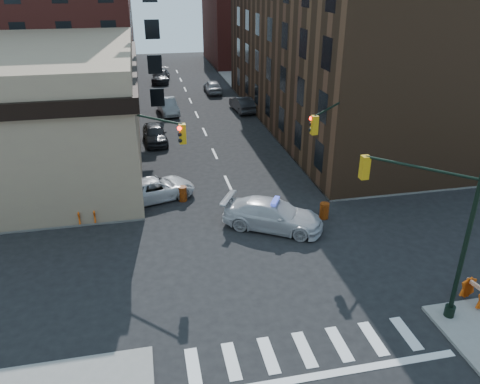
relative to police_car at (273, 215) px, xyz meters
name	(u,v)px	position (x,y,z in m)	size (l,w,h in m)	color
ground	(262,258)	(-1.40, -3.03, -0.86)	(140.00, 140.00, 0.00)	black
sidewalk_ne	(376,93)	(21.60, 29.72, -0.78)	(34.00, 54.50, 0.15)	gray
commercial_row_ne	(338,51)	(11.60, 19.47, 6.14)	(14.00, 34.00, 14.00)	#472E1C
filler_nw	(66,12)	(-17.40, 58.97, 7.14)	(20.00, 18.00, 16.00)	brown
filler_ne	(258,24)	(12.60, 54.97, 5.14)	(16.00, 16.00, 12.00)	maroon
signal_pole_se	(441,219)	(4.64, -8.56, 3.75)	(5.40, 5.27, 8.00)	black
signal_pole_nw	(141,155)	(-7.25, 2.30, 3.48)	(3.58, 3.67, 8.00)	black
signal_pole_ne	(334,141)	(4.44, 2.32, 3.48)	(3.67, 3.58, 8.00)	black
tree_ne_near	(271,83)	(6.10, 22.97, 2.63)	(3.00, 3.00, 4.85)	black
tree_ne_far	(253,68)	(6.10, 30.97, 2.63)	(3.00, 3.00, 4.85)	black
police_car	(273,215)	(0.00, 0.00, 0.00)	(2.41, 5.92, 1.72)	silver
pickup	(155,189)	(-6.62, 5.36, -0.12)	(2.46, 5.33, 1.48)	silver
parked_car_wnear	(155,134)	(-6.10, 16.83, -0.04)	(1.93, 4.81, 1.64)	black
parked_car_wfar	(168,106)	(-4.34, 25.98, -0.05)	(1.72, 4.93, 1.62)	gray
parked_car_wdeep	(161,76)	(-4.17, 41.99, -0.04)	(2.29, 5.64, 1.64)	black
parked_car_enear	(242,104)	(3.63, 25.27, -0.05)	(1.71, 4.89, 1.61)	black
parked_car_efar	(213,86)	(1.80, 34.35, -0.06)	(1.89, 4.69, 1.60)	gray
pedestrian_a	(130,186)	(-8.23, 5.67, 0.08)	(0.57, 0.38, 1.57)	black
pedestrian_b	(43,187)	(-13.70, 6.22, 0.29)	(0.97, 0.76, 2.00)	black
pedestrian_c	(21,212)	(-14.40, 2.97, 0.22)	(1.09, 0.45, 1.85)	#1F232E
barrel_road	(324,211)	(3.42, 0.50, -0.35)	(0.56, 0.56, 1.01)	#E75B0A
barrel_bank	(183,194)	(-4.85, 4.73, -0.36)	(0.56, 0.56, 1.00)	orange
barricade_se_a	(476,293)	(7.10, -8.73, -0.24)	(1.26, 0.63, 0.94)	orange
barricade_nw_a	(87,216)	(-10.73, 2.67, -0.27)	(1.17, 0.59, 0.88)	orange
barricade_nw_b	(64,201)	(-12.32, 4.97, -0.25)	(1.21, 0.61, 0.91)	#D24809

